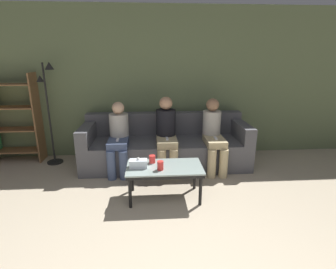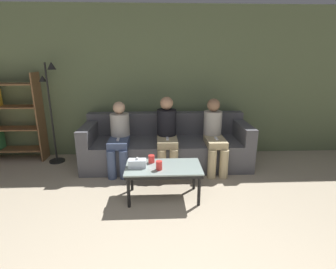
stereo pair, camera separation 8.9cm
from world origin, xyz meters
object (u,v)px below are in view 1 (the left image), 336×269
Objects in this scene: coffee_table at (165,170)px; bookshelf at (0,119)px; tissue_box at (138,163)px; cup_near_right at (160,165)px; couch at (166,146)px; standing_lamp at (49,103)px; seated_person_left_end at (119,136)px; seated_person_mid_left at (166,132)px; seated_person_mid_right at (213,133)px; cup_near_left at (152,159)px.

bookshelf reaches higher than coffee_table.
cup_near_right is at bearing -18.71° from tissue_box.
coffee_table is (-0.08, -1.14, 0.09)m from couch.
cup_near_right is 2.31m from standing_lamp.
tissue_box is at bearing -69.61° from seated_person_left_end.
seated_person_left_end is 0.94× the size of seated_person_mid_left.
bookshelf is (-2.70, 1.44, 0.37)m from coffee_table.
standing_lamp is (-1.89, 0.17, 0.73)m from couch.
standing_lamp is at bearing 168.57° from seated_person_mid_left.
seated_person_mid_left is (2.78, -0.52, -0.14)m from bookshelf.
seated_person_left_end is 0.97× the size of seated_person_mid_right.
standing_lamp is 1.49× the size of seated_person_mid_right.
coffee_table is at bearing 60.78° from cup_near_right.
cup_near_right is 0.10× the size of seated_person_mid_left.
cup_near_left is 0.09× the size of seated_person_mid_right.
seated_person_mid_left is (0.14, 1.02, 0.13)m from cup_near_right.
bookshelf is 3.57m from seated_person_mid_right.
bookshelf is (-2.78, 0.31, 0.45)m from couch.
couch is at bearing -6.34° from bookshelf.
seated_person_mid_right is at bearing -8.84° from standing_lamp.
seated_person_mid_right is at bearing 47.10° from coffee_table.
coffee_table is 4.33× the size of tissue_box.
bookshelf is at bearing 170.93° from standing_lamp.
seated_person_left_end is (-0.75, -0.23, 0.28)m from couch.
seated_person_mid_left is at bearing -11.43° from standing_lamp.
couch is at bearing -5.04° from standing_lamp.
seated_person_left_end reaches higher than couch.
cup_near_right is at bearing -58.73° from seated_person_left_end.
standing_lamp is (-1.81, 1.30, 0.64)m from coffee_table.
bookshelf reaches higher than seated_person_left_end.
coffee_table is 0.56× the size of standing_lamp.
standing_lamp is (0.89, -0.14, 0.28)m from bookshelf.
standing_lamp is at bearing 141.36° from cup_near_right.
bookshelf is (-2.37, 1.45, 0.27)m from tissue_box.
couch is at bearing 83.65° from cup_near_right.
seated_person_left_end is at bearing -19.18° from standing_lamp.
cup_near_left is 0.25m from cup_near_right.
tissue_box is at bearing -31.49° from bookshelf.
cup_near_left is 0.89× the size of cup_near_right.
seated_person_mid_left is 0.75m from seated_person_mid_right.
cup_near_right is 1.04m from seated_person_mid_left.
tissue_box reaches higher than coffee_table.
cup_near_left is at bearing 112.80° from cup_near_right.
couch is 2.84× the size of coffee_table.
tissue_box is at bearing -113.74° from seated_person_mid_left.
coffee_table is 3.08m from bookshelf.
couch is 2.83m from bookshelf.
seated_person_mid_right is (3.52, -0.55, -0.16)m from bookshelf.
coffee_table is at bearing -35.75° from standing_lamp.
seated_person_mid_right is at bearing 48.26° from cup_near_right.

